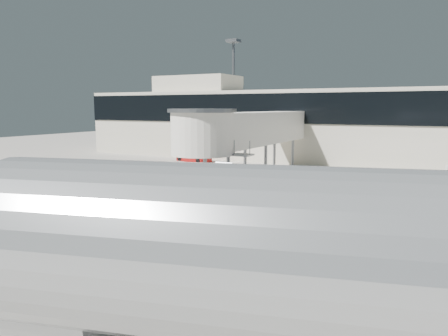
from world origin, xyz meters
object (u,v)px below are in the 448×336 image
at_px(ground_worker, 238,208).
at_px(aircraft, 393,270).
at_px(baggage_tug, 272,196).
at_px(box_cart_far, 151,201).
at_px(suitcase_cart, 287,205).
at_px(box_cart_near, 224,207).
at_px(belt_loader, 194,154).

bearing_deg(ground_worker, aircraft, -81.30).
xyz_separation_m(baggage_tug, ground_worker, (0.20, -5.10, 0.30)).
xyz_separation_m(box_cart_far, aircraft, (14.93, -11.20, 2.31)).
relative_size(baggage_tug, suitcase_cart, 0.64).
relative_size(box_cart_near, belt_loader, 0.76).
distance_m(suitcase_cart, belt_loader, 25.68).
relative_size(box_cart_far, ground_worker, 2.13).
bearing_deg(suitcase_cart, ground_worker, -114.47).
bearing_deg(box_cart_far, ground_worker, -0.20).
distance_m(suitcase_cart, box_cart_near, 3.68).
bearing_deg(aircraft, ground_worker, 114.41).
relative_size(baggage_tug, aircraft, 0.12).
xyz_separation_m(suitcase_cart, ground_worker, (-1.53, -3.26, 0.32)).
bearing_deg(box_cart_far, box_cart_near, 14.20).
bearing_deg(suitcase_cart, box_cart_near, -144.95).
xyz_separation_m(ground_worker, belt_loader, (-16.44, 21.60, -0.07)).
height_order(ground_worker, aircraft, aircraft).
xyz_separation_m(baggage_tug, box_cart_far, (-5.72, -4.87, 0.00)).
bearing_deg(box_cart_far, suitcase_cart, 24.18).
relative_size(suitcase_cart, ground_worker, 2.24).
bearing_deg(box_cart_near, belt_loader, 113.04).
distance_m(suitcase_cart, box_cart_far, 8.04).
bearing_deg(box_cart_near, suitcase_cart, 21.20).
relative_size(suitcase_cart, box_cart_far, 1.05).
height_order(baggage_tug, belt_loader, belt_loader).
bearing_deg(box_cart_far, belt_loader, 118.32).
bearing_deg(box_cart_near, box_cart_far, 178.96).
bearing_deg(aircraft, baggage_tug, 104.81).
height_order(suitcase_cart, belt_loader, belt_loader).
bearing_deg(ground_worker, box_cart_near, 111.18).
relative_size(box_cart_far, belt_loader, 0.81).
height_order(box_cart_far, belt_loader, belt_loader).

